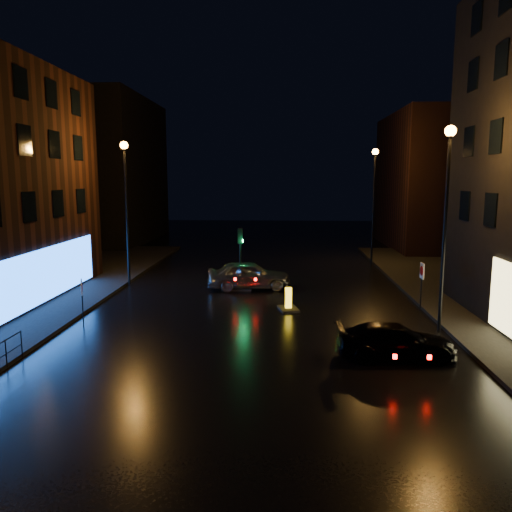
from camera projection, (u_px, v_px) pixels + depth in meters
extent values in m
plane|color=black|center=(242.00, 385.00, 15.36)|extent=(120.00, 120.00, 0.00)
cube|color=black|center=(109.00, 171.00, 49.61)|extent=(8.00, 16.00, 14.00)
cube|color=black|center=(434.00, 181.00, 45.24)|extent=(8.00, 14.00, 12.00)
cylinder|color=black|center=(127.00, 218.00, 28.94)|extent=(0.14, 0.14, 8.00)
cylinder|color=black|center=(124.00, 148.00, 28.32)|extent=(0.20, 0.20, 0.25)
sphere|color=orange|center=(124.00, 145.00, 28.30)|extent=(0.44, 0.44, 0.44)
cylinder|color=black|center=(444.00, 236.00, 20.26)|extent=(0.14, 0.14, 8.00)
cylinder|color=black|center=(450.00, 135.00, 19.64)|extent=(0.20, 0.20, 0.25)
sphere|color=orange|center=(451.00, 131.00, 19.62)|extent=(0.44, 0.44, 0.44)
cylinder|color=black|center=(373.00, 210.00, 36.05)|extent=(0.14, 0.14, 8.00)
cylinder|color=black|center=(375.00, 154.00, 35.43)|extent=(0.20, 0.20, 0.25)
sphere|color=orange|center=(375.00, 152.00, 35.40)|extent=(0.44, 0.44, 0.44)
cube|color=black|center=(240.00, 286.00, 29.22)|extent=(1.40, 2.40, 0.12)
cylinder|color=black|center=(240.00, 263.00, 29.01)|extent=(0.12, 0.12, 2.80)
cube|color=black|center=(240.00, 236.00, 28.76)|extent=(0.28, 0.22, 0.90)
cylinder|color=#0CFF59|center=(243.00, 241.00, 28.80)|extent=(0.05, 0.18, 0.18)
cylinder|color=black|center=(22.00, 344.00, 17.66)|extent=(0.04, 0.04, 1.00)
imported|color=#96989C|center=(249.00, 275.00, 28.56)|extent=(4.94, 2.50, 1.61)
imported|color=black|center=(395.00, 341.00, 17.61)|extent=(4.26, 1.84, 1.22)
cube|color=black|center=(288.00, 309.00, 24.11)|extent=(1.11, 1.42, 0.11)
cube|color=yellow|center=(288.00, 298.00, 24.03)|extent=(0.33, 0.25, 1.05)
cube|color=black|center=(288.00, 298.00, 24.03)|extent=(0.31, 0.09, 0.63)
cube|color=black|center=(227.00, 280.00, 30.93)|extent=(1.05, 1.28, 0.09)
cube|color=#FFF019|center=(227.00, 273.00, 30.86)|extent=(0.30, 0.24, 0.92)
cube|color=black|center=(227.00, 273.00, 30.86)|extent=(0.27, 0.11, 0.55)
cylinder|color=black|center=(82.00, 303.00, 21.48)|extent=(0.05, 0.05, 1.95)
cube|color=silver|center=(82.00, 287.00, 21.37)|extent=(0.21, 0.47, 0.67)
cylinder|color=#B20C0C|center=(82.00, 287.00, 21.38)|extent=(0.15, 0.37, 0.39)
cylinder|color=black|center=(421.00, 288.00, 23.89)|extent=(0.06, 0.06, 2.24)
cube|color=white|center=(422.00, 271.00, 23.76)|extent=(0.07, 0.56, 0.76)
cylinder|color=#B20C0C|center=(422.00, 271.00, 23.76)|extent=(0.03, 0.45, 0.45)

